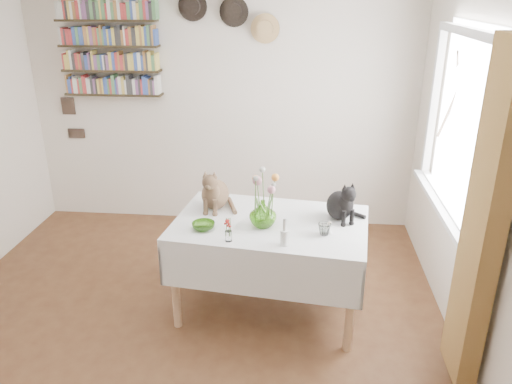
# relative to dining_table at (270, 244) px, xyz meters

# --- Properties ---
(room) EXTENTS (4.08, 4.58, 2.58)m
(room) POSITION_rel_dining_table_xyz_m (-0.63, -0.59, 0.67)
(room) COLOR brown
(room) RESTS_ON ground
(window) EXTENTS (0.12, 1.52, 1.32)m
(window) POSITION_rel_dining_table_xyz_m (1.34, 0.21, 0.81)
(window) COLOR white
(window) RESTS_ON room
(curtain) EXTENTS (0.12, 0.38, 2.10)m
(curtain) POSITION_rel_dining_table_xyz_m (1.27, -0.71, 0.57)
(curtain) COLOR brown
(curtain) RESTS_ON room
(dining_table) EXTENTS (1.54, 1.09, 0.77)m
(dining_table) POSITION_rel_dining_table_xyz_m (0.00, 0.00, 0.00)
(dining_table) COLOR white
(dining_table) RESTS_ON room
(tabby_cat) EXTENTS (0.27, 0.33, 0.36)m
(tabby_cat) POSITION_rel_dining_table_xyz_m (-0.46, 0.22, 0.37)
(tabby_cat) COLOR brown
(tabby_cat) RESTS_ON dining_table
(black_cat) EXTENTS (0.32, 0.35, 0.33)m
(black_cat) POSITION_rel_dining_table_xyz_m (0.52, 0.11, 0.35)
(black_cat) COLOR black
(black_cat) RESTS_ON dining_table
(flower_vase) EXTENTS (0.26, 0.26, 0.21)m
(flower_vase) POSITION_rel_dining_table_xyz_m (-0.05, -0.09, 0.29)
(flower_vase) COLOR #7BC13C
(flower_vase) RESTS_ON dining_table
(green_bowl) EXTENTS (0.22, 0.22, 0.05)m
(green_bowl) POSITION_rel_dining_table_xyz_m (-0.48, -0.18, 0.22)
(green_bowl) COLOR #7BC13C
(green_bowl) RESTS_ON dining_table
(drinking_glass) EXTENTS (0.11, 0.11, 0.09)m
(drinking_glass) POSITION_rel_dining_table_xyz_m (0.40, -0.18, 0.23)
(drinking_glass) COLOR white
(drinking_glass) RESTS_ON dining_table
(candlestick) EXTENTS (0.06, 0.06, 0.20)m
(candlestick) POSITION_rel_dining_table_xyz_m (0.12, -0.37, 0.26)
(candlestick) COLOR white
(candlestick) RESTS_ON dining_table
(berry_jar) EXTENTS (0.05, 0.05, 0.19)m
(berry_jar) POSITION_rel_dining_table_xyz_m (-0.27, -0.34, 0.28)
(berry_jar) COLOR white
(berry_jar) RESTS_ON dining_table
(porcelain_figurine) EXTENTS (0.05, 0.05, 0.09)m
(porcelain_figurine) POSITION_rel_dining_table_xyz_m (0.43, -0.15, 0.23)
(porcelain_figurine) COLOR white
(porcelain_figurine) RESTS_ON dining_table
(flower_bouquet) EXTENTS (0.17, 0.13, 0.39)m
(flower_bouquet) POSITION_rel_dining_table_xyz_m (-0.05, -0.08, 0.53)
(flower_bouquet) COLOR #4C7233
(flower_bouquet) RESTS_ON flower_vase
(bookshelf_unit) EXTENTS (1.00, 0.16, 0.91)m
(bookshelf_unit) POSITION_rel_dining_table_xyz_m (-1.73, 1.57, 1.26)
(bookshelf_unit) COLOR #2E2413
(bookshelf_unit) RESTS_ON room
(wall_hats) EXTENTS (0.98, 0.09, 0.48)m
(wall_hats) POSITION_rel_dining_table_xyz_m (-0.51, 1.60, 1.58)
(wall_hats) COLOR black
(wall_hats) RESTS_ON room
(wall_art_plaques) EXTENTS (0.21, 0.02, 0.44)m
(wall_art_plaques) POSITION_rel_dining_table_xyz_m (-2.25, 1.64, 0.54)
(wall_art_plaques) COLOR #38281E
(wall_art_plaques) RESTS_ON room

